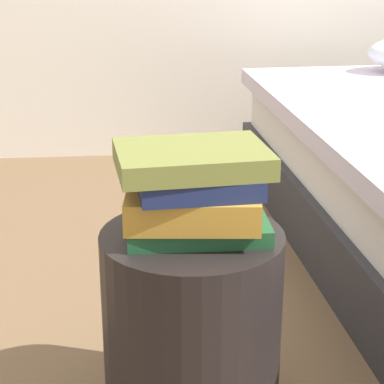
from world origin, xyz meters
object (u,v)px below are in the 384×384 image
book_navy (197,178)px  side_table (192,329)px  book_ochre (195,205)px  book_olive (191,159)px  book_forest (198,228)px

book_navy → side_table: bearing=-160.6°
side_table → book_ochre: size_ratio=1.69×
book_navy → book_olive: bearing=-153.8°
side_table → book_navy: (0.01, 0.00, 0.33)m
book_navy → book_ochre: bearing=-113.6°
side_table → book_olive: bearing=-125.8°
book_olive → side_table: bearing=48.7°
book_forest → book_olive: bearing=156.1°
side_table → book_navy: 0.33m
book_ochre → side_table: bearing=122.8°
book_forest → book_ochre: (-0.01, -0.00, 0.05)m
book_forest → book_navy: bearing=97.2°
book_olive → book_ochre: bearing=-51.9°
book_forest → book_olive: book_olive is taller
book_ochre → book_olive: bearing=139.2°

